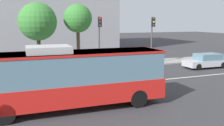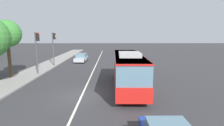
{
  "view_description": "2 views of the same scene",
  "coord_description": "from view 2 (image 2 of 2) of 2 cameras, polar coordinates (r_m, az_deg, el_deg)",
  "views": [
    {
      "loc": [
        -0.44,
        -16.86,
        4.68
      ],
      "look_at": [
        4.96,
        -2.85,
        2.17
      ],
      "focal_mm": 39.6,
      "sensor_mm": 36.0,
      "label": 1
    },
    {
      "loc": [
        -13.49,
        -2.36,
        5.02
      ],
      "look_at": [
        3.32,
        -2.51,
        2.15
      ],
      "focal_mm": 27.58,
      "sensor_mm": 36.0,
      "label": 2
    }
  ],
  "objects": [
    {
      "name": "traffic_light_near_corner",
      "position": [
        28.06,
        -18.72,
        6.19
      ],
      "size": [
        0.32,
        0.62,
        5.2
      ],
      "rotation": [
        0.0,
        0.0,
        -1.58
      ],
      "color": "#47474C",
      "rests_on": "ground_plane"
    },
    {
      "name": "traffic_light_mid_block",
      "position": [
        22.54,
        -23.56,
        5.17
      ],
      "size": [
        0.32,
        0.62,
        5.2
      ],
      "rotation": [
        0.0,
        0.0,
        -1.57
      ],
      "color": "#47474C",
      "rests_on": "ground_plane"
    },
    {
      "name": "sedan_silver",
      "position": [
        31.79,
        -10.13,
        1.76
      ],
      "size": [
        4.56,
        1.95,
        1.46
      ],
      "rotation": [
        0.0,
        0.0,
        3.11
      ],
      "color": "#B7BABF",
      "rests_on": "ground_plane"
    },
    {
      "name": "transit_bus",
      "position": [
        16.12,
        5.37,
        -1.85
      ],
      "size": [
        10.04,
        2.67,
        3.46
      ],
      "rotation": [
        0.0,
        0.0,
        -0.02
      ],
      "color": "red",
      "rests_on": "ground_plane"
    },
    {
      "name": "ground_plane",
      "position": [
        14.58,
        -9.98,
        -10.61
      ],
      "size": [
        160.0,
        160.0,
        0.0
      ],
      "primitive_type": "plane",
      "color": "#333335"
    },
    {
      "name": "lane_centre_line",
      "position": [
        14.58,
        -9.98,
        -10.58
      ],
      "size": [
        76.0,
        0.16,
        0.01
      ],
      "primitive_type": "cube",
      "color": "silver",
      "rests_on": "ground_plane"
    },
    {
      "name": "street_tree_kerbside_centre",
      "position": [
        22.25,
        -31.48,
        8.18
      ],
      "size": [
        3.0,
        3.0,
        6.54
      ],
      "color": "#4C3823",
      "rests_on": "ground_plane"
    }
  ]
}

